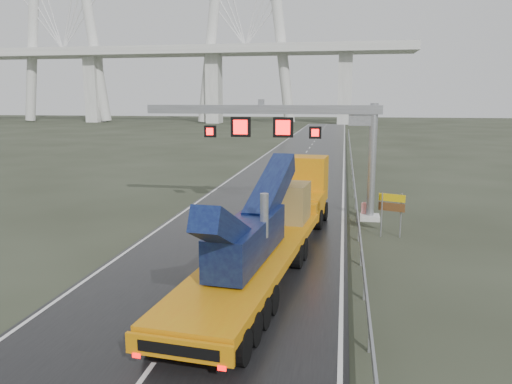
% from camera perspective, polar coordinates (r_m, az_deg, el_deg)
% --- Properties ---
extents(ground, '(400.00, 400.00, 0.00)m').
position_cam_1_polar(ground, '(15.96, -10.56, -17.41)').
color(ground, '#292C1F').
rests_on(ground, ground).
extents(road, '(11.00, 200.00, 0.02)m').
position_cam_1_polar(road, '(53.91, 4.40, 2.63)').
color(road, black).
rests_on(road, ground).
extents(guardrail, '(0.20, 140.00, 1.40)m').
position_cam_1_polar(guardrail, '(43.68, 11.10, 1.51)').
color(guardrail, gray).
rests_on(guardrail, ground).
extents(sign_gantry, '(14.90, 1.20, 7.42)m').
position_cam_1_polar(sign_gantry, '(31.34, 4.42, 7.21)').
color(sign_gantry, '#B8B7B3').
rests_on(sign_gantry, ground).
extents(heavy_haul_truck, '(4.83, 20.53, 4.78)m').
position_cam_1_polar(heavy_haul_truck, '(24.36, 2.61, -2.69)').
color(heavy_haul_truck, '#CB870B').
rests_on(heavy_haul_truck, ground).
extents(exit_sign_pair, '(1.37, 0.53, 2.44)m').
position_cam_1_polar(exit_sign_pair, '(28.00, 15.24, -1.60)').
color(exit_sign_pair, gray).
rests_on(exit_sign_pair, ground).
extents(striped_barrier, '(0.67, 0.51, 1.00)m').
position_cam_1_polar(striped_barrier, '(32.27, 12.52, -2.09)').
color(striped_barrier, red).
rests_on(striped_barrier, ground).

